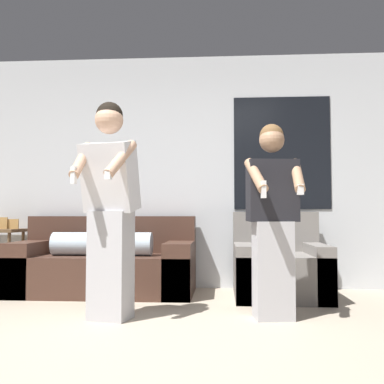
{
  "coord_description": "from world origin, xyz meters",
  "views": [
    {
      "loc": [
        0.41,
        -2.56,
        0.82
      ],
      "look_at": [
        0.17,
        1.06,
        1.02
      ],
      "focal_mm": 42.0,
      "sensor_mm": 36.0,
      "label": 1
    }
  ],
  "objects_px": {
    "couch": "(106,265)",
    "person_left": "(110,207)",
    "side_table": "(1,239)",
    "person_right": "(273,219)",
    "armchair": "(279,268)"
  },
  "relations": [
    {
      "from": "armchair",
      "to": "side_table",
      "type": "xyz_separation_m",
      "value": [
        -3.08,
        0.28,
        0.27
      ]
    },
    {
      "from": "side_table",
      "to": "person_right",
      "type": "xyz_separation_m",
      "value": [
        2.91,
        -1.29,
        0.23
      ]
    },
    {
      "from": "armchair",
      "to": "person_left",
      "type": "bearing_deg",
      "value": -142.64
    },
    {
      "from": "couch",
      "to": "person_right",
      "type": "height_order",
      "value": "person_right"
    },
    {
      "from": "person_left",
      "to": "person_right",
      "type": "relative_size",
      "value": 1.11
    },
    {
      "from": "couch",
      "to": "person_left",
      "type": "height_order",
      "value": "person_left"
    },
    {
      "from": "side_table",
      "to": "person_left",
      "type": "height_order",
      "value": "person_left"
    },
    {
      "from": "couch",
      "to": "person_left",
      "type": "distance_m",
      "value": 1.39
    },
    {
      "from": "side_table",
      "to": "armchair",
      "type": "bearing_deg",
      "value": -5.21
    },
    {
      "from": "person_left",
      "to": "person_right",
      "type": "height_order",
      "value": "person_left"
    },
    {
      "from": "armchair",
      "to": "side_table",
      "type": "bearing_deg",
      "value": 174.79
    },
    {
      "from": "person_left",
      "to": "person_right",
      "type": "xyz_separation_m",
      "value": [
        1.3,
        0.12,
        -0.1
      ]
    },
    {
      "from": "armchair",
      "to": "person_right",
      "type": "xyz_separation_m",
      "value": [
        -0.17,
        -1.01,
        0.51
      ]
    },
    {
      "from": "armchair",
      "to": "person_right",
      "type": "distance_m",
      "value": 1.14
    },
    {
      "from": "armchair",
      "to": "person_right",
      "type": "bearing_deg",
      "value": -99.74
    }
  ]
}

